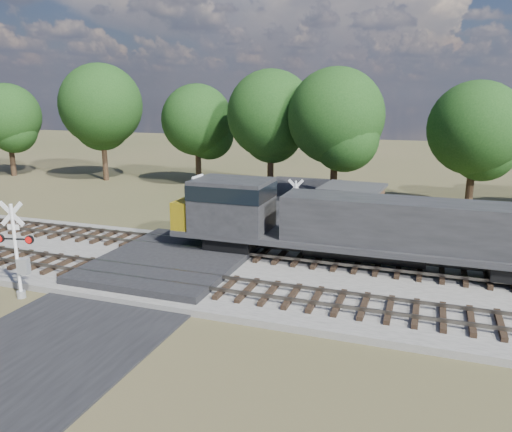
% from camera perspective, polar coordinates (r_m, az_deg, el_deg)
% --- Properties ---
extents(ground, '(160.00, 160.00, 0.00)m').
position_cam_1_polar(ground, '(25.76, -9.92, -6.15)').
color(ground, '#404525').
rests_on(ground, ground).
extents(ballast_bed, '(140.00, 10.00, 0.30)m').
position_cam_1_polar(ballast_bed, '(23.24, 13.02, -8.15)').
color(ballast_bed, gray).
rests_on(ballast_bed, ground).
extents(road, '(7.00, 60.00, 0.08)m').
position_cam_1_polar(road, '(25.75, -9.93, -6.07)').
color(road, black).
rests_on(road, ground).
extents(crossing_panel, '(7.00, 9.00, 0.62)m').
position_cam_1_polar(crossing_panel, '(26.07, -9.41, -5.16)').
color(crossing_panel, '#262628').
rests_on(crossing_panel, ground).
extents(track_near, '(140.00, 2.60, 0.33)m').
position_cam_1_polar(track_near, '(22.60, -5.48, -7.77)').
color(track_near, black).
rests_on(track_near, ballast_bed).
extents(track_far, '(140.00, 2.60, 0.33)m').
position_cam_1_polar(track_far, '(26.94, -1.00, -4.12)').
color(track_far, black).
rests_on(track_far, ballast_bed).
extents(crossing_signal_near, '(1.74, 0.46, 4.34)m').
position_cam_1_polar(crossing_signal_near, '(23.79, -25.46, -4.43)').
color(crossing_signal_near, silver).
rests_on(crossing_signal_near, ground).
extents(crossing_signal_far, '(1.53, 0.36, 3.81)m').
position_cam_1_polar(crossing_signal_far, '(30.10, 4.35, 0.08)').
color(crossing_signal_far, silver).
rests_on(crossing_signal_far, ground).
extents(equipment_shed, '(4.30, 4.30, 2.71)m').
position_cam_1_polar(equipment_shed, '(34.27, 10.91, 1.19)').
color(equipment_shed, '#462B1E').
rests_on(equipment_shed, ground).
extents(treeline, '(81.11, 11.49, 11.72)m').
position_cam_1_polar(treeline, '(42.12, 8.77, 11.01)').
color(treeline, black).
rests_on(treeline, ground).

